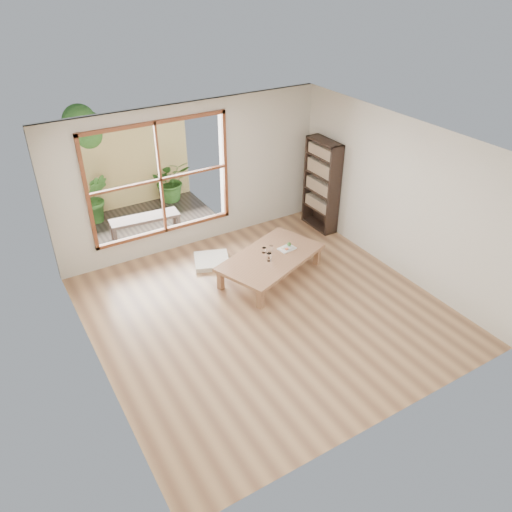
{
  "coord_description": "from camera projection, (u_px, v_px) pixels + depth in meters",
  "views": [
    {
      "loc": [
        -3.24,
        -5.12,
        4.75
      ],
      "look_at": [
        0.23,
        0.66,
        0.55
      ],
      "focal_mm": 35.0,
      "sensor_mm": 36.0,
      "label": 1
    }
  ],
  "objects": [
    {
      "name": "ground",
      "position": [
        265.0,
        310.0,
        7.65
      ],
      "size": [
        5.0,
        5.0,
        0.0
      ],
      "primitive_type": "plane",
      "color": "tan",
      "rests_on": "ground"
    },
    {
      "name": "low_table",
      "position": [
        271.0,
        258.0,
        8.27
      ],
      "size": [
        2.01,
        1.55,
        0.39
      ],
      "rotation": [
        0.0,
        0.0,
        0.36
      ],
      "color": "#A67150",
      "rests_on": "ground"
    },
    {
      "name": "floor_cushion",
      "position": [
        212.0,
        261.0,
        8.77
      ],
      "size": [
        0.77,
        0.77,
        0.09
      ],
      "primitive_type": "cube",
      "rotation": [
        0.0,
        0.0,
        -0.37
      ],
      "color": "beige",
      "rests_on": "ground"
    },
    {
      "name": "bookshelf",
      "position": [
        322.0,
        185.0,
        9.48
      ],
      "size": [
        0.28,
        0.79,
        1.76
      ],
      "primitive_type": "cube",
      "color": "black",
      "rests_on": "ground"
    },
    {
      "name": "glass_tall",
      "position": [
        269.0,
        257.0,
        8.09
      ],
      "size": [
        0.07,
        0.07,
        0.14
      ],
      "primitive_type": "cylinder",
      "color": "silver",
      "rests_on": "low_table"
    },
    {
      "name": "glass_mid",
      "position": [
        271.0,
        248.0,
        8.36
      ],
      "size": [
        0.07,
        0.07,
        0.1
      ],
      "primitive_type": "cylinder",
      "color": "silver",
      "rests_on": "low_table"
    },
    {
      "name": "glass_short",
      "position": [
        264.0,
        250.0,
        8.32
      ],
      "size": [
        0.07,
        0.07,
        0.09
      ],
      "primitive_type": "cylinder",
      "color": "silver",
      "rests_on": "low_table"
    },
    {
      "name": "glass_small",
      "position": [
        269.0,
        255.0,
        8.2
      ],
      "size": [
        0.06,
        0.06,
        0.07
      ],
      "primitive_type": "cylinder",
      "color": "silver",
      "rests_on": "low_table"
    },
    {
      "name": "food_tray",
      "position": [
        287.0,
        248.0,
        8.44
      ],
      "size": [
        0.3,
        0.23,
        0.09
      ],
      "rotation": [
        0.0,
        0.0,
        0.12
      ],
      "color": "white",
      "rests_on": "low_table"
    },
    {
      "name": "deck",
      "position": [
        146.0,
        225.0,
        9.98
      ],
      "size": [
        2.8,
        2.0,
        0.05
      ],
      "primitive_type": "cube",
      "color": "#312A24",
      "rests_on": "ground"
    },
    {
      "name": "garden_bench",
      "position": [
        145.0,
        220.0,
        9.37
      ],
      "size": [
        1.32,
        0.49,
        0.41
      ],
      "rotation": [
        0.0,
        0.0,
        -0.09
      ],
      "color": "black",
      "rests_on": "deck"
    },
    {
      "name": "bamboo_fence",
      "position": [
        124.0,
        166.0,
        10.24
      ],
      "size": [
        2.8,
        0.06,
        1.8
      ],
      "primitive_type": "cube",
      "color": "tan",
      "rests_on": "ground"
    },
    {
      "name": "shrub_right",
      "position": [
        171.0,
        180.0,
        10.69
      ],
      "size": [
        0.91,
        0.82,
        0.92
      ],
      "primitive_type": "imported",
      "rotation": [
        0.0,
        0.0,
        -0.13
      ],
      "color": "#366625",
      "rests_on": "deck"
    },
    {
      "name": "shrub_left",
      "position": [
        95.0,
        198.0,
        9.81
      ],
      "size": [
        0.61,
        0.52,
        1.01
      ],
      "primitive_type": "imported",
      "rotation": [
        0.0,
        0.0,
        -0.13
      ],
      "color": "#366625",
      "rests_on": "deck"
    },
    {
      "name": "garden_tree",
      "position": [
        80.0,
        133.0,
        9.78
      ],
      "size": [
        1.04,
        0.85,
        2.22
      ],
      "color": "#4C3D2D",
      "rests_on": "ground"
    }
  ]
}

